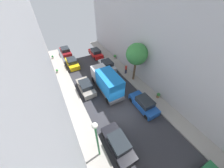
{
  "coord_description": "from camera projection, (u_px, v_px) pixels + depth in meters",
  "views": [
    {
      "loc": [
        -5.67,
        -7.55,
        12.88
      ],
      "look_at": [
        1.09,
        4.83,
        0.5
      ],
      "focal_mm": 19.71,
      "sensor_mm": 36.0,
      "label": 1
    }
  ],
  "objects": [
    {
      "name": "delivery_truck",
      "position": [
        107.0,
        81.0,
        17.22
      ],
      "size": [
        2.26,
        6.6,
        3.38
      ],
      "color": "#4C4C51",
      "rests_on": "ground"
    },
    {
      "name": "parked_car_right_2",
      "position": [
        144.0,
        104.0,
        15.59
      ],
      "size": [
        1.78,
        4.2,
        1.57
      ],
      "color": "#194799",
      "rests_on": "ground"
    },
    {
      "name": "sidewalk_right",
      "position": [
        153.0,
        97.0,
        17.28
      ],
      "size": [
        2.0,
        44.0,
        0.15
      ],
      "primitive_type": "cube",
      "color": "gray",
      "rests_on": "ground"
    },
    {
      "name": "parked_car_left_4",
      "position": [
        72.0,
        63.0,
        22.96
      ],
      "size": [
        1.78,
        4.2,
        1.57
      ],
      "color": "gold",
      "rests_on": "ground"
    },
    {
      "name": "building_left",
      "position": [
        5.0,
        99.0,
        7.49
      ],
      "size": [
        6.0,
        44.0,
        14.52
      ],
      "primitive_type": "cube",
      "color": "#B2B2B7",
      "rests_on": "ground"
    },
    {
      "name": "parked_car_left_5",
      "position": [
        66.0,
        51.0,
        26.48
      ],
      "size": [
        1.78,
        4.2,
        1.57
      ],
      "color": "maroon",
      "rests_on": "ground"
    },
    {
      "name": "ground",
      "position": [
        123.0,
        112.0,
        15.52
      ],
      "size": [
        32.0,
        32.0,
        0.0
      ],
      "primitive_type": "plane",
      "color": "#2D2D33"
    },
    {
      "name": "parked_car_left_3",
      "position": [
        86.0,
        87.0,
        17.96
      ],
      "size": [
        1.78,
        4.2,
        1.57
      ],
      "color": "gray",
      "rests_on": "ground"
    },
    {
      "name": "lamp_post",
      "position": [
        97.0,
        137.0,
        9.38
      ],
      "size": [
        0.44,
        0.44,
        5.33
      ],
      "color": "#26723F",
      "rests_on": "sidewalk_left"
    },
    {
      "name": "potted_plant_4",
      "position": [
        53.0,
        57.0,
        25.09
      ],
      "size": [
        0.4,
        0.4,
        0.65
      ],
      "color": "#B2A899",
      "rests_on": "sidewalk_left"
    },
    {
      "name": "parked_car_right_4",
      "position": [
        96.0,
        53.0,
        25.91
      ],
      "size": [
        1.78,
        4.2,
        1.57
      ],
      "color": "red",
      "rests_on": "ground"
    },
    {
      "name": "parked_car_right_3",
      "position": [
        107.0,
        65.0,
        22.38
      ],
      "size": [
        1.78,
        4.2,
        1.57
      ],
      "color": "silver",
      "rests_on": "ground"
    },
    {
      "name": "street_tree_1",
      "position": [
        137.0,
        54.0,
        17.33
      ],
      "size": [
        3.09,
        3.09,
        6.03
      ],
      "color": "brown",
      "rests_on": "sidewalk_right"
    },
    {
      "name": "potted_plant_5",
      "position": [
        57.0,
        71.0,
        21.38
      ],
      "size": [
        0.4,
        0.4,
        0.65
      ],
      "color": "#B2A899",
      "rests_on": "sidewalk_left"
    },
    {
      "name": "pedestrian",
      "position": [
        126.0,
        69.0,
        20.86
      ],
      "size": [
        0.4,
        0.36,
        1.72
      ],
      "color": "#2D334C",
      "rests_on": "sidewalk_right"
    },
    {
      "name": "sidewalk_left",
      "position": [
        85.0,
        129.0,
        13.67
      ],
      "size": [
        2.0,
        44.0,
        0.15
      ],
      "primitive_type": "cube",
      "color": "gray",
      "rests_on": "ground"
    },
    {
      "name": "potted_plant_1",
      "position": [
        158.0,
        95.0,
        16.94
      ],
      "size": [
        0.47,
        0.47,
        0.75
      ],
      "color": "brown",
      "rests_on": "sidewalk_right"
    },
    {
      "name": "potted_plant_2",
      "position": [
        115.0,
        56.0,
        24.86
      ],
      "size": [
        0.57,
        0.57,
        0.91
      ],
      "color": "#B2A899",
      "rests_on": "sidewalk_right"
    },
    {
      "name": "building_right",
      "position": [
        196.0,
        35.0,
        13.49
      ],
      "size": [
        6.0,
        44.0,
        16.01
      ],
      "primitive_type": "cube",
      "color": "#B2B2B7",
      "rests_on": "ground"
    },
    {
      "name": "parked_car_left_2",
      "position": [
        118.0,
        144.0,
        11.87
      ],
      "size": [
        1.78,
        4.2,
        1.57
      ],
      "color": "black",
      "rests_on": "ground"
    }
  ]
}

